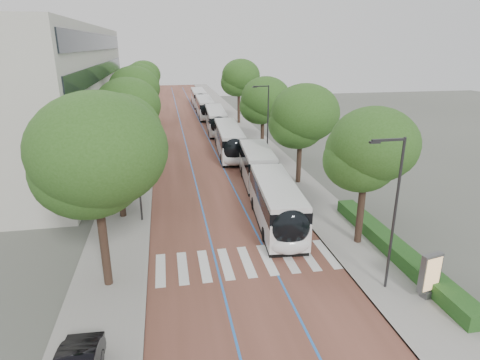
% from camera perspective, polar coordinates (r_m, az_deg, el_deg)
% --- Properties ---
extents(ground, '(160.00, 160.00, 0.00)m').
position_cam_1_polar(ground, '(23.25, 0.97, -12.83)').
color(ground, '#51544C').
rests_on(ground, ground).
extents(road, '(11.00, 140.00, 0.02)m').
position_cam_1_polar(road, '(60.75, -6.69, 7.10)').
color(road, brown).
rests_on(road, ground).
extents(sidewalk_left, '(4.00, 140.00, 0.12)m').
position_cam_1_polar(sidewalk_left, '(60.71, -13.81, 6.73)').
color(sidewalk_left, gray).
rests_on(sidewalk_left, ground).
extents(sidewalk_right, '(4.00, 140.00, 0.12)m').
position_cam_1_polar(sidewalk_right, '(61.70, 0.33, 7.46)').
color(sidewalk_right, gray).
rests_on(sidewalk_right, ground).
extents(kerb_left, '(0.20, 140.00, 0.14)m').
position_cam_1_polar(kerb_left, '(60.63, -12.01, 6.84)').
color(kerb_left, gray).
rests_on(kerb_left, ground).
extents(kerb_right, '(0.20, 140.00, 0.14)m').
position_cam_1_polar(kerb_right, '(61.37, -1.43, 7.39)').
color(kerb_right, gray).
rests_on(kerb_right, ground).
extents(zebra_crossing, '(10.55, 3.60, 0.01)m').
position_cam_1_polar(zebra_crossing, '(24.11, 0.96, -11.51)').
color(zebra_crossing, silver).
rests_on(zebra_crossing, ground).
extents(lane_line_left, '(0.12, 126.00, 0.01)m').
position_cam_1_polar(lane_line_left, '(60.67, -8.21, 7.03)').
color(lane_line_left, blue).
rests_on(lane_line_left, road).
extents(lane_line_right, '(0.12, 126.00, 0.01)m').
position_cam_1_polar(lane_line_right, '(60.88, -5.18, 7.19)').
color(lane_line_right, blue).
rests_on(lane_line_right, road).
extents(office_building, '(18.11, 40.00, 14.00)m').
position_cam_1_polar(office_building, '(50.10, -29.08, 10.55)').
color(office_building, '#ACA99F').
rests_on(office_building, ground).
extents(hedge, '(1.20, 14.00, 0.80)m').
position_cam_1_polar(hedge, '(26.17, 21.16, -9.07)').
color(hedge, '#194618').
rests_on(hedge, sidewalk_right).
extents(streetlight_near, '(1.82, 0.20, 8.00)m').
position_cam_1_polar(streetlight_near, '(20.89, 20.91, -3.17)').
color(streetlight_near, '#2D2C2F').
rests_on(streetlight_near, sidewalk_right).
extents(streetlight_far, '(1.82, 0.20, 8.00)m').
position_cam_1_polar(streetlight_far, '(43.37, 3.77, 8.97)').
color(streetlight_far, '#2D2C2F').
rests_on(streetlight_far, sidewalk_right).
extents(lamp_post_left, '(0.14, 0.14, 8.00)m').
position_cam_1_polar(lamp_post_left, '(28.62, -14.35, 1.82)').
color(lamp_post_left, '#2D2C2F').
rests_on(lamp_post_left, sidewalk_left).
extents(trees_left, '(6.49, 61.12, 9.64)m').
position_cam_1_polar(trees_left, '(42.66, -15.49, 10.54)').
color(trees_left, black).
rests_on(trees_left, ground).
extents(trees_right, '(5.96, 47.60, 9.45)m').
position_cam_1_polar(trees_right, '(45.11, 4.60, 10.94)').
color(trees_right, black).
rests_on(trees_right, ground).
extents(lead_bus, '(4.05, 18.54, 3.20)m').
position_cam_1_polar(lead_bus, '(31.51, 3.88, -0.84)').
color(lead_bus, black).
rests_on(lead_bus, ground).
extents(bus_queued_0, '(3.22, 12.52, 3.20)m').
position_cam_1_polar(bus_queued_0, '(46.20, -1.55, 5.57)').
color(bus_queued_0, silver).
rests_on(bus_queued_0, ground).
extents(bus_queued_1, '(3.20, 12.52, 3.20)m').
position_cam_1_polar(bus_queued_1, '(59.05, -3.44, 8.45)').
color(bus_queued_1, silver).
rests_on(bus_queued_1, ground).
extents(bus_queued_2, '(2.80, 12.45, 3.20)m').
position_cam_1_polar(bus_queued_2, '(71.29, -5.00, 10.20)').
color(bus_queued_2, silver).
rests_on(bus_queued_2, ground).
extents(bus_queued_3, '(2.75, 12.44, 3.20)m').
position_cam_1_polar(bus_queued_3, '(84.86, -5.88, 11.55)').
color(bus_queued_3, silver).
rests_on(bus_queued_3, ground).
extents(ad_panel, '(1.20, 0.56, 2.40)m').
position_cam_1_polar(ad_panel, '(22.38, 25.40, -12.10)').
color(ad_panel, '#59595B').
rests_on(ad_panel, sidewalk_right).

